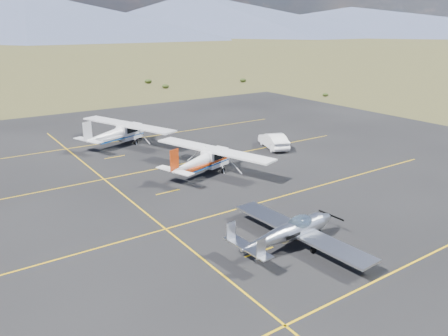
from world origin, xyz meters
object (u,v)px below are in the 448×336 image
object	(u,v)px
aircraft_cessna	(205,159)
aircraft_plain	(119,132)
sedan	(273,140)
aircraft_low_wing	(291,231)

from	to	relation	value
aircraft_cessna	aircraft_plain	size ratio (longest dim) A/B	0.95
aircraft_cessna	sedan	bearing A→B (deg)	-2.01
aircraft_cessna	sedan	size ratio (longest dim) A/B	2.44
aircraft_low_wing	sedan	distance (m)	20.86
aircraft_low_wing	sedan	world-z (taller)	aircraft_low_wing
aircraft_low_wing	aircraft_cessna	size ratio (longest dim) A/B	0.83
aircraft_cessna	aircraft_low_wing	bearing A→B (deg)	-119.68
aircraft_plain	aircraft_cessna	bearing A→B (deg)	-99.00
aircraft_low_wing	aircraft_cessna	xyz separation A→B (m)	(2.69, 13.53, 0.32)
aircraft_low_wing	aircraft_plain	distance (m)	26.35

